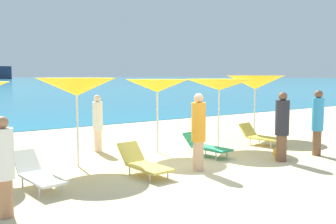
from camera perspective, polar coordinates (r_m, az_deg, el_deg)
ground_plane at (r=18.27m, az=-15.91°, el=-2.31°), size 50.00×100.00×0.30m
umbrella_1 at (r=9.53m, az=-13.73°, el=3.71°), size 2.02×2.02×2.23m
umbrella_2 at (r=10.98m, az=-1.65°, el=3.98°), size 1.97×1.97×2.17m
umbrella_3 at (r=11.97m, az=7.79°, el=4.14°), size 2.18×2.18×2.18m
umbrella_4 at (r=14.26m, az=13.11°, el=4.40°), size 2.31×2.31×2.29m
lounge_chair_1 at (r=12.74m, az=13.85°, el=-3.53°), size 0.84×1.52×0.68m
lounge_chair_2 at (r=10.72m, az=5.82°, el=-5.13°), size 0.72×1.54×0.62m
lounge_chair_3 at (r=8.15m, az=-19.28°, el=-8.78°), size 0.69×1.71×0.68m
lounge_chair_4 at (r=8.74m, az=-3.78°, el=-7.67°), size 0.66×1.58×0.67m
beachgoer_0 at (r=6.59m, az=-23.72°, el=-7.32°), size 0.33×0.33×1.65m
beachgoer_1 at (r=8.99m, az=4.66°, el=-2.72°), size 0.34×0.34×1.87m
beachgoer_2 at (r=10.39m, az=16.94°, el=-1.90°), size 0.36×0.36×1.85m
beachgoer_3 at (r=11.43m, az=-10.64°, el=-1.42°), size 0.31×0.31×1.71m
beachgoer_4 at (r=11.50m, az=21.78°, el=-1.23°), size 0.32×0.32×1.87m
beach_ball at (r=10.84m, az=16.48°, el=-5.94°), size 0.33×0.33×0.33m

